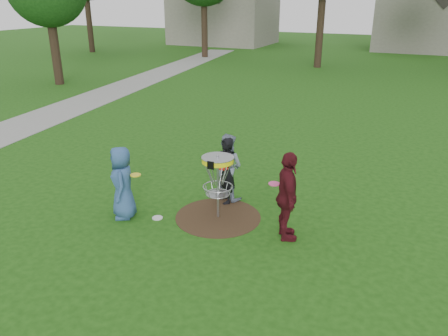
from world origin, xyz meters
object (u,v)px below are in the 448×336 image
at_px(player_grey, 227,167).
at_px(player_blue, 122,183).
at_px(player_maroon, 287,197).
at_px(player_black, 226,171).
at_px(disc_golf_basket, 218,172).

bearing_deg(player_grey, player_blue, 58.96).
bearing_deg(player_maroon, player_black, 34.11).
bearing_deg(player_blue, player_maroon, 66.27).
distance_m(player_blue, player_grey, 2.34).
xyz_separation_m(player_grey, player_maroon, (1.75, -1.18, 0.10)).
height_order(player_black, disc_golf_basket, player_black).
xyz_separation_m(player_blue, player_maroon, (3.33, 0.55, 0.10)).
distance_m(player_black, disc_golf_basket, 0.80).
bearing_deg(player_blue, player_grey, 104.42).
relative_size(player_blue, player_grey, 1.00).
bearing_deg(disc_golf_basket, player_grey, 102.78).
height_order(player_blue, player_grey, player_blue).
bearing_deg(player_blue, disc_golf_basket, 80.35).
distance_m(player_blue, player_maroon, 3.38).
height_order(player_maroon, disc_golf_basket, player_maroon).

